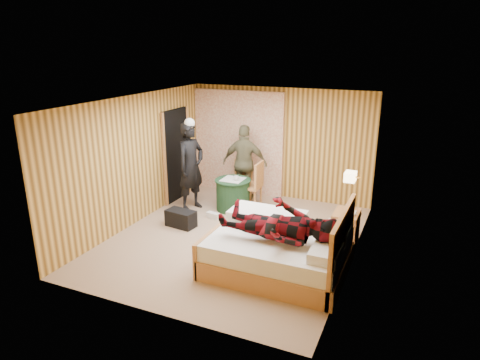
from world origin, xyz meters
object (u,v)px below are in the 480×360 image
at_px(man_at_table, 245,163).
at_px(man_on_bed, 279,216).
at_px(duffel_bag, 181,218).
at_px(woman_standing, 191,167).
at_px(chair_near, 254,182).
at_px(wall_lamp, 350,177).
at_px(nightstand, 345,227).
at_px(round_table, 233,194).
at_px(chair_far, 243,177).
at_px(bed, 280,250).

bearing_deg(man_at_table, man_on_bed, 114.32).
distance_m(duffel_bag, man_at_table, 2.07).
bearing_deg(man_at_table, woman_standing, 42.12).
bearing_deg(chair_near, man_at_table, -139.36).
xyz_separation_m(chair_near, duffel_bag, (-0.94, -1.43, -0.44)).
distance_m(wall_lamp, man_at_table, 2.98).
distance_m(nightstand, woman_standing, 3.40).
height_order(round_table, man_at_table, man_at_table).
bearing_deg(chair_far, chair_near, -62.79).
bearing_deg(round_table, woman_standing, -159.02).
relative_size(duffel_bag, man_at_table, 0.33).
height_order(duffel_bag, man_on_bed, man_on_bed).
height_order(wall_lamp, woman_standing, woman_standing).
bearing_deg(man_on_bed, chair_near, 119.38).
bearing_deg(round_table, man_on_bed, -51.77).
distance_m(chair_near, man_at_table, 0.64).
bearing_deg(chair_near, wall_lamp, 62.68).
distance_m(wall_lamp, woman_standing, 3.43).
bearing_deg(duffel_bag, chair_near, 63.88).
height_order(nightstand, chair_far, chair_far).
distance_m(wall_lamp, nightstand, 1.02).
bearing_deg(bed, round_table, 130.78).
bearing_deg(man_on_bed, chair_far, 122.15).
relative_size(chair_near, man_on_bed, 0.59).
distance_m(bed, chair_far, 3.18).
bearing_deg(duffel_bag, man_at_table, 80.74).
height_order(round_table, woman_standing, woman_standing).
xyz_separation_m(round_table, chair_far, (-0.03, 0.61, 0.20)).
bearing_deg(duffel_bag, bed, -11.79).
bearing_deg(nightstand, duffel_bag, -169.44).
bearing_deg(man_on_bed, bed, 97.31).
bearing_deg(woman_standing, chair_far, -26.96).
bearing_deg(man_on_bed, duffel_bag, 156.27).
distance_m(chair_far, chair_near, 0.58).
height_order(round_table, chair_far, chair_far).
xyz_separation_m(round_table, woman_standing, (-0.82, -0.32, 0.60)).
bearing_deg(man_on_bed, nightstand, 65.37).
xyz_separation_m(round_table, man_at_table, (0.00, 0.64, 0.52)).
xyz_separation_m(wall_lamp, woman_standing, (-3.37, 0.54, -0.36)).
xyz_separation_m(round_table, chair_near, (0.39, 0.21, 0.26)).
xyz_separation_m(bed, man_on_bed, (0.03, -0.23, 0.67)).
bearing_deg(duffel_bag, wall_lamp, 14.17).
height_order(round_table, duffel_bag, round_table).
distance_m(nightstand, chair_near, 2.30).
bearing_deg(woman_standing, chair_near, -53.05).
height_order(bed, woman_standing, woman_standing).
relative_size(bed, chair_near, 2.02).
xyz_separation_m(bed, man_at_table, (-1.74, 2.66, 0.53)).
distance_m(nightstand, man_at_table, 2.87).
xyz_separation_m(chair_far, woman_standing, (-0.80, -0.93, 0.40)).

